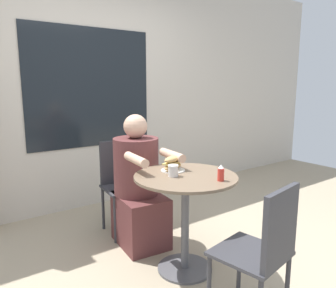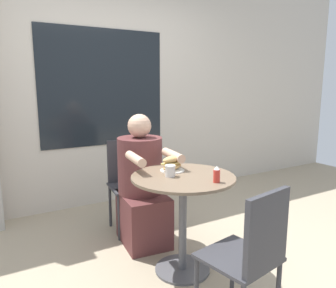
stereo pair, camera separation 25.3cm
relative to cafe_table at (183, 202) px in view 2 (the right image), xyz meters
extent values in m
plane|color=tan|center=(0.00, 0.00, -0.55)|extent=(8.00, 8.00, 0.00)
cube|color=beige|center=(0.00, 1.76, 0.85)|extent=(8.00, 0.08, 2.80)
cube|color=black|center=(0.02, 1.72, 0.81)|extent=(1.46, 0.01, 1.32)
cylinder|color=brown|center=(0.00, 0.00, 0.19)|extent=(0.76, 0.76, 0.02)
cylinder|color=#515156|center=(0.00, 0.00, -0.18)|extent=(0.06, 0.06, 0.71)
cylinder|color=#515156|center=(0.00, 0.00, -0.55)|extent=(0.42, 0.42, 0.02)
cube|color=#333338|center=(-0.05, 0.85, -0.11)|extent=(0.42, 0.42, 0.02)
cube|color=#333338|center=(-0.03, 1.02, 0.11)|extent=(0.35, 0.07, 0.42)
cylinder|color=#333338|center=(0.10, 0.67, -0.34)|extent=(0.03, 0.03, 0.43)
cylinder|color=#333338|center=(-0.23, 0.70, -0.34)|extent=(0.03, 0.03, 0.43)
cylinder|color=#333338|center=(0.13, 0.99, -0.34)|extent=(0.03, 0.03, 0.43)
cylinder|color=#333338|center=(-0.20, 1.03, -0.34)|extent=(0.03, 0.03, 0.43)
cube|color=brown|center=(-0.06, 0.55, -0.33)|extent=(0.43, 0.53, 0.45)
cylinder|color=brown|center=(-0.05, 0.63, 0.15)|extent=(0.39, 0.39, 0.50)
sphere|color=#D6A889|center=(-0.05, 0.63, 0.50)|extent=(0.21, 0.21, 0.21)
cylinder|color=#D6A889|center=(0.07, 0.26, 0.29)|extent=(0.10, 0.32, 0.07)
cylinder|color=#D6A889|center=(-0.25, 0.29, 0.29)|extent=(0.10, 0.32, 0.07)
cube|color=#333338|center=(-0.05, -0.65, -0.11)|extent=(0.44, 0.44, 0.02)
cube|color=#333338|center=(-0.02, -0.83, 0.11)|extent=(0.35, 0.09, 0.42)
cylinder|color=#333338|center=(0.09, -0.46, -0.34)|extent=(0.03, 0.03, 0.43)
cylinder|color=white|center=(0.00, 0.16, 0.20)|extent=(0.19, 0.19, 0.01)
ellipsoid|color=tan|center=(0.00, 0.16, 0.23)|extent=(0.20, 0.12, 0.05)
cube|color=#D6BC66|center=(0.00, 0.16, 0.26)|extent=(0.19, 0.12, 0.01)
ellipsoid|color=tan|center=(0.00, 0.16, 0.29)|extent=(0.20, 0.12, 0.05)
cylinder|color=silver|center=(-0.09, 0.03, 0.24)|extent=(0.07, 0.07, 0.07)
cylinder|color=white|center=(-0.09, 0.03, 0.28)|extent=(0.08, 0.08, 0.01)
cylinder|color=red|center=(0.11, -0.25, 0.24)|extent=(0.05, 0.05, 0.09)
cone|color=white|center=(0.11, -0.25, 0.30)|extent=(0.04, 0.04, 0.03)
camera|label=1|loc=(-1.46, -1.79, 0.86)|focal=35.00mm
camera|label=2|loc=(-1.25, -1.93, 0.86)|focal=35.00mm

